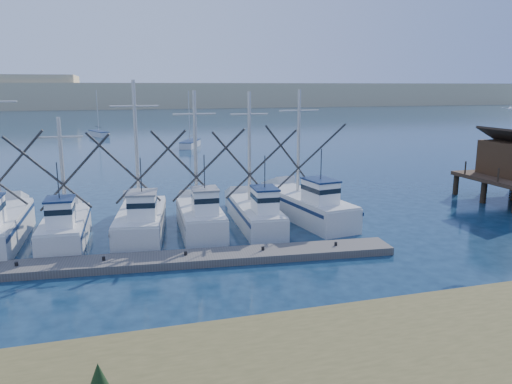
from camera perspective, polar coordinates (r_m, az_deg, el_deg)
ground at (r=22.65m, az=7.54°, el=-10.90°), size 500.00×500.00×0.00m
floating_dock at (r=25.88m, az=-16.98°, el=-7.89°), size 29.83×4.73×0.40m
dune_ridge at (r=229.19m, az=-14.55°, el=10.69°), size 360.00×60.00×10.00m
trawler_fleet at (r=30.45m, az=-16.97°, el=-3.37°), size 29.49×9.33×9.50m
sailboat_near at (r=73.88m, az=-7.53°, el=5.47°), size 3.93×6.06×8.10m
sailboat_far at (r=93.45m, az=-17.52°, el=6.37°), size 3.58×6.32×8.10m
flying_gull at (r=34.83m, az=27.05°, el=8.48°), size 1.19×0.22×0.22m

